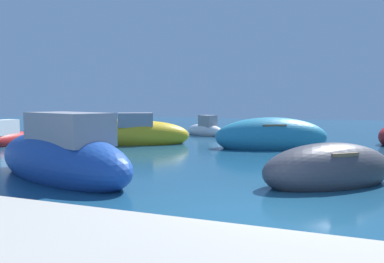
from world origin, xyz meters
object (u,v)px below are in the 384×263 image
object	(u,v)px
moored_boat_1	(142,134)
moored_boat_3	(329,170)
moored_boat_5	(127,129)
moored_boat_6	(205,130)
moored_boat_2	(8,138)
moored_boat_0	(61,157)
moored_boat_4	(271,137)

from	to	relation	value
moored_boat_1	moored_boat_3	size ratio (longest dim) A/B	1.27
moored_boat_5	moored_boat_6	distance (m)	4.82
moored_boat_1	moored_boat_2	bearing A→B (deg)	174.91
moored_boat_2	moored_boat_5	bearing A→B (deg)	-22.01
moored_boat_0	moored_boat_6	distance (m)	13.99
moored_boat_5	moored_boat_6	world-z (taller)	moored_boat_6
moored_boat_5	moored_boat_1	bearing A→B (deg)	-86.12
moored_boat_1	moored_boat_5	xyz separation A→B (m)	(-3.49, 4.38, -0.12)
moored_boat_1	moored_boat_6	xyz separation A→B (m)	(1.11, 5.83, -0.14)
moored_boat_4	moored_boat_6	distance (m)	7.12
moored_boat_2	moored_boat_6	xyz separation A→B (m)	(6.67, 8.53, -0.01)
moored_boat_4	moored_boat_5	world-z (taller)	moored_boat_4
moored_boat_0	moored_boat_4	xyz separation A→B (m)	(3.89, 8.77, -0.08)
moored_boat_2	moored_boat_5	world-z (taller)	moored_boat_2
moored_boat_6	moored_boat_4	bearing A→B (deg)	166.12
moored_boat_0	moored_boat_3	world-z (taller)	moored_boat_0
moored_boat_0	moored_boat_6	size ratio (longest dim) A/B	1.84
moored_boat_3	moored_boat_6	distance (m)	14.39
moored_boat_0	moored_boat_4	distance (m)	9.59
moored_boat_1	moored_boat_2	xyz separation A→B (m)	(-5.56, -2.71, -0.13)
moored_boat_4	moored_boat_5	bearing A→B (deg)	-43.26
moored_boat_1	moored_boat_2	size ratio (longest dim) A/B	1.46
moored_boat_2	moored_boat_3	bearing A→B (deg)	-110.46
moored_boat_0	moored_boat_5	distance (m)	13.69
moored_boat_0	moored_boat_5	size ratio (longest dim) A/B	1.49
moored_boat_1	moored_boat_3	distance (m)	10.77
moored_boat_4	moored_boat_6	xyz separation A→B (m)	(-4.87, 5.19, -0.14)
moored_boat_1	moored_boat_4	bearing A→B (deg)	-24.95
moored_boat_5	moored_boat_6	xyz separation A→B (m)	(4.60, 1.45, -0.03)
moored_boat_1	moored_boat_4	xyz separation A→B (m)	(5.98, 0.64, 0.00)
moored_boat_2	moored_boat_4	world-z (taller)	moored_boat_4
moored_boat_0	moored_boat_2	world-z (taller)	moored_boat_0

